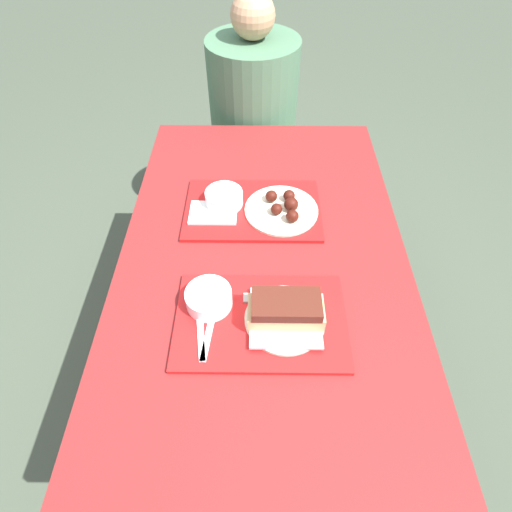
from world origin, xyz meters
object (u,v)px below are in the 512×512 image
Objects in this scene: bowl_coleslaw_near at (209,298)px; bowl_coleslaw_far at (224,197)px; tray_far at (253,209)px; person_seated_across at (253,97)px; wings_plate_far at (283,208)px; tray_near at (260,321)px; brisket_sandwich_plate at (286,312)px.

bowl_coleslaw_near and bowl_coleslaw_far have the same top height.
tray_far is 0.73m from person_seated_across.
bowl_coleslaw_far is at bearing 169.99° from wings_plate_far.
tray_near is 0.62× the size of person_seated_across.
brisket_sandwich_plate is at bearing -78.02° from tray_far.
tray_far is at bearing -89.34° from person_seated_across.
brisket_sandwich_plate is (0.09, -0.42, 0.04)m from tray_far.
brisket_sandwich_plate reaches higher than tray_near.
tray_near is 0.45m from bowl_coleslaw_far.
bowl_coleslaw_near is 0.41m from wings_plate_far.
person_seated_across is (0.08, 0.71, -0.03)m from bowl_coleslaw_far.
brisket_sandwich_plate reaches higher than bowl_coleslaw_near.
tray_near is 0.41m from wings_plate_far.
brisket_sandwich_plate reaches higher than wings_plate_far.
tray_far is 3.61× the size of bowl_coleslaw_far.
bowl_coleslaw_near is at bearing -119.64° from wings_plate_far.
bowl_coleslaw_far is at bearing -96.68° from person_seated_across.
tray_near is at bearing 179.78° from brisket_sandwich_plate.
person_seated_across reaches higher than bowl_coleslaw_far.
bowl_coleslaw_near is 0.20m from brisket_sandwich_plate.
brisket_sandwich_plate is 0.47m from bowl_coleslaw_far.
tray_near is 1.85× the size of wings_plate_far.
bowl_coleslaw_near is at bearing 166.29° from brisket_sandwich_plate.
tray_far is 0.10m from bowl_coleslaw_far.
bowl_coleslaw_far is at bearing 87.81° from bowl_coleslaw_near.
brisket_sandwich_plate is at bearing -13.71° from bowl_coleslaw_near.
tray_near is 0.14m from bowl_coleslaw_near.
bowl_coleslaw_far is at bearing 167.30° from tray_far.
bowl_coleslaw_far is (0.01, 0.39, 0.00)m from bowl_coleslaw_near.
bowl_coleslaw_far is at bearing 112.36° from brisket_sandwich_plate.
bowl_coleslaw_near is 0.51× the size of wings_plate_far.
bowl_coleslaw_near is 0.39m from bowl_coleslaw_far.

